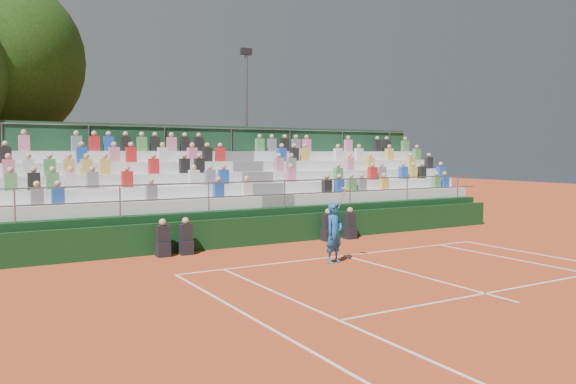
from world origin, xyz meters
TOP-DOWN VIEW (x-y plane):
  - ground at (0.00, 0.00)m, footprint 90.00×90.00m
  - courtside_wall at (0.00, 3.20)m, footprint 20.00×0.15m
  - line_officials at (-1.41, 2.75)m, footprint 7.61×0.40m
  - grandstand at (-0.01, 6.44)m, footprint 20.00×5.20m
  - tennis_player at (-0.92, -0.77)m, footprint 0.90×0.60m
  - floodlight_mast at (2.95, 12.93)m, footprint 0.60×0.25m

SIDE VIEW (x-z plane):
  - ground at x=0.00m, z-range 0.00..0.00m
  - line_officials at x=-1.41m, z-range -0.12..1.07m
  - courtside_wall at x=0.00m, z-range 0.00..1.00m
  - tennis_player at x=-0.92m, z-range -0.22..2.00m
  - grandstand at x=-0.01m, z-range -1.12..3.28m
  - floodlight_mast at x=2.95m, z-range 0.68..9.44m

